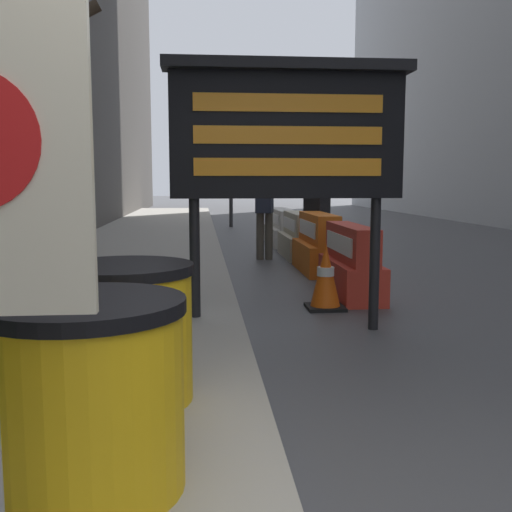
% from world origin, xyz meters
% --- Properties ---
extents(bare_tree, '(1.87, 1.87, 3.91)m').
position_xyz_m(bare_tree, '(-2.61, 5.93, 2.17)').
color(bare_tree, '#4C3D2D').
rests_on(bare_tree, sidewalk_left).
extents(barrel_drum_foreground, '(0.83, 0.83, 0.82)m').
position_xyz_m(barrel_drum_foreground, '(-0.87, 0.71, 0.58)').
color(barrel_drum_foreground, yellow).
rests_on(barrel_drum_foreground, sidewalk_left).
extents(barrel_drum_middle, '(0.83, 0.83, 0.82)m').
position_xyz_m(barrel_drum_middle, '(-0.85, 1.76, 0.58)').
color(barrel_drum_middle, yellow).
rests_on(barrel_drum_middle, sidewalk_left).
extents(message_board, '(2.32, 0.36, 2.57)m').
position_xyz_m(message_board, '(0.43, 3.93, 1.91)').
color(message_board, black).
rests_on(message_board, ground_plane).
extents(jersey_barrier_red_striped, '(0.51, 1.65, 0.91)m').
position_xyz_m(jersey_barrier_red_striped, '(1.51, 5.67, 0.40)').
color(jersey_barrier_red_striped, red).
rests_on(jersey_barrier_red_striped, ground_plane).
extents(jersey_barrier_orange_near, '(0.60, 1.70, 0.95)m').
position_xyz_m(jersey_barrier_orange_near, '(1.51, 7.78, 0.42)').
color(jersey_barrier_orange_near, orange).
rests_on(jersey_barrier_orange_near, ground_plane).
extents(jersey_barrier_cream, '(0.62, 1.77, 0.86)m').
position_xyz_m(jersey_barrier_cream, '(1.51, 9.68, 0.38)').
color(jersey_barrier_cream, beige).
rests_on(jersey_barrier_cream, ground_plane).
extents(jersey_barrier_white, '(0.64, 2.16, 0.82)m').
position_xyz_m(jersey_barrier_white, '(1.51, 12.09, 0.36)').
color(jersey_barrier_white, silver).
rests_on(jersey_barrier_white, ground_plane).
extents(traffic_cone_near, '(0.43, 0.43, 0.76)m').
position_xyz_m(traffic_cone_near, '(1.03, 4.92, 0.37)').
color(traffic_cone_near, black).
rests_on(traffic_cone_near, ground_plane).
extents(traffic_cone_mid, '(0.34, 0.34, 0.60)m').
position_xyz_m(traffic_cone_mid, '(2.48, 9.69, 0.29)').
color(traffic_cone_mid, black).
rests_on(traffic_cone_mid, ground_plane).
extents(traffic_cone_far, '(0.31, 0.31, 0.55)m').
position_xyz_m(traffic_cone_far, '(1.43, 13.66, 0.27)').
color(traffic_cone_far, black).
rests_on(traffic_cone_far, ground_plane).
extents(traffic_light_near_curb, '(0.28, 0.45, 4.03)m').
position_xyz_m(traffic_light_near_curb, '(0.60, 17.50, 2.92)').
color(traffic_light_near_curb, '#2D2D30').
rests_on(traffic_light_near_curb, ground_plane).
extents(pedestrian_worker, '(0.45, 0.51, 1.68)m').
position_xyz_m(pedestrian_worker, '(1.71, 8.96, 0.99)').
color(pedestrian_worker, '#23283D').
rests_on(pedestrian_worker, ground_plane).
extents(pedestrian_passerby, '(0.39, 0.53, 1.82)m').
position_xyz_m(pedestrian_passerby, '(0.80, 9.38, 1.07)').
color(pedestrian_passerby, '#514C42').
rests_on(pedestrian_passerby, ground_plane).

